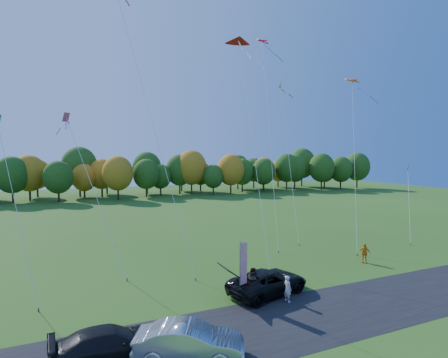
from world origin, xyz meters
name	(u,v)px	position (x,y,z in m)	size (l,w,h in m)	color
ground	(261,293)	(0.00, 0.00, 0.00)	(160.00, 160.00, 0.00)	#285215
asphalt_strip	(297,319)	(0.00, -4.00, 0.01)	(90.00, 6.00, 0.01)	black
tree_line	(131,197)	(0.00, 55.00, 0.00)	(116.00, 12.00, 10.00)	#1E4711
black_suv	(268,282)	(0.36, -0.30, 0.78)	(2.57, 5.58, 1.55)	black
silver_sedan	(189,342)	(-6.48, -5.22, 0.79)	(1.67, 4.78, 1.58)	#B4B4B9
dark_truck_a	(108,343)	(-9.72, -3.76, 0.69)	(1.94, 4.78, 1.39)	black
person_tailgate_a	(288,289)	(0.83, -1.83, 0.80)	(0.59, 0.38, 1.61)	silver
person_tailgate_b	(253,282)	(-0.65, -0.15, 0.89)	(0.86, 0.67, 1.78)	gray
person_east	(364,253)	(10.97, 2.14, 0.81)	(0.94, 0.39, 1.61)	orange
feather_flag	(243,265)	(-1.70, -0.80, 2.29)	(0.50, 0.09, 3.76)	#999999
kite_delta_blue	(148,108)	(-5.36, 8.69, 12.61)	(5.85, 10.91, 26.16)	#4C3F33
kite_parafoil_orange	(269,129)	(8.70, 13.77, 11.71)	(6.99, 13.25, 23.76)	#4C3F33
kite_delta_red	(252,135)	(3.53, 8.05, 10.67)	(3.13, 10.38, 21.63)	#4C3F33
kite_parafoil_rainbow	(354,158)	(14.49, 7.18, 8.62)	(6.63, 7.13, 17.49)	#4C3F33
kite_diamond_green	(16,207)	(-14.21, 5.16, 5.73)	(3.05, 5.56, 11.87)	#4C3F33
kite_diamond_white	(289,158)	(9.80, 11.56, 8.57)	(1.66, 6.05, 17.30)	#4C3F33
kite_diamond_pink	(94,191)	(-9.52, 9.10, 6.11)	(4.38, 7.64, 12.76)	#4C3F33
kite_diamond_blue_low	(409,203)	(21.28, 6.34, 3.84)	(4.28, 4.18, 8.19)	#4C3F33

